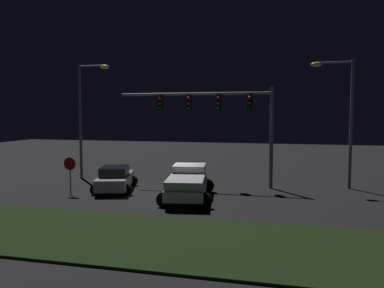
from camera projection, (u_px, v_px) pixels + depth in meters
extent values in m
plane|color=black|center=(178.00, 193.00, 23.04)|extent=(80.00, 80.00, 0.00)
cube|color=black|center=(119.00, 235.00, 14.81)|extent=(26.15, 5.99, 0.10)
cube|color=silver|center=(188.00, 187.00, 21.22)|extent=(2.83, 5.65, 0.55)
cube|color=silver|center=(189.00, 172.00, 22.35)|extent=(2.12, 2.17, 0.85)
cube|color=black|center=(189.00, 170.00, 22.34)|extent=(1.98, 1.78, 0.51)
cube|color=silver|center=(186.00, 182.00, 20.11)|extent=(2.37, 3.29, 0.45)
cylinder|color=black|center=(174.00, 185.00, 23.26)|extent=(0.80, 0.22, 0.80)
cylinder|color=black|center=(207.00, 186.00, 23.09)|extent=(0.80, 0.22, 0.80)
cylinder|color=black|center=(164.00, 200.00, 19.40)|extent=(0.80, 0.22, 0.80)
cylinder|color=black|center=(204.00, 200.00, 19.23)|extent=(0.80, 0.22, 0.80)
cube|color=#B7B7BC|center=(115.00, 181.00, 23.77)|extent=(2.94, 4.72, 0.70)
cube|color=black|center=(115.00, 171.00, 23.48)|extent=(2.09, 2.36, 0.55)
cylinder|color=black|center=(105.00, 181.00, 25.25)|extent=(0.64, 0.22, 0.64)
cylinder|color=black|center=(133.00, 181.00, 25.32)|extent=(0.64, 0.22, 0.64)
cylinder|color=black|center=(96.00, 190.00, 22.27)|extent=(0.64, 0.22, 0.64)
cylinder|color=black|center=(127.00, 190.00, 22.34)|extent=(0.64, 0.22, 0.64)
cylinder|color=slate|center=(271.00, 138.00, 24.16)|extent=(0.24, 0.24, 6.50)
cylinder|color=slate|center=(194.00, 94.00, 25.14)|extent=(10.20, 0.18, 0.18)
cube|color=black|center=(250.00, 103.00, 24.32)|extent=(0.32, 0.44, 0.95)
sphere|color=red|center=(249.00, 98.00, 24.07)|extent=(0.22, 0.22, 0.22)
sphere|color=#59380A|center=(249.00, 102.00, 24.09)|extent=(0.22, 0.22, 0.22)
sphere|color=#0C4719|center=(249.00, 107.00, 24.12)|extent=(0.22, 0.22, 0.22)
cube|color=black|center=(219.00, 103.00, 24.79)|extent=(0.32, 0.44, 0.95)
sphere|color=red|center=(218.00, 98.00, 24.54)|extent=(0.22, 0.22, 0.22)
sphere|color=#59380A|center=(218.00, 103.00, 24.57)|extent=(0.22, 0.22, 0.22)
sphere|color=#0C4719|center=(218.00, 107.00, 24.59)|extent=(0.22, 0.22, 0.22)
cube|color=black|center=(189.00, 103.00, 25.26)|extent=(0.32, 0.44, 0.95)
sphere|color=red|center=(188.00, 98.00, 25.02)|extent=(0.22, 0.22, 0.22)
sphere|color=#59380A|center=(188.00, 103.00, 25.04)|extent=(0.22, 0.22, 0.22)
sphere|color=#0C4719|center=(188.00, 107.00, 25.06)|extent=(0.22, 0.22, 0.22)
cube|color=black|center=(161.00, 103.00, 25.74)|extent=(0.32, 0.44, 0.95)
sphere|color=red|center=(160.00, 99.00, 25.49)|extent=(0.22, 0.22, 0.22)
sphere|color=#59380A|center=(160.00, 103.00, 25.51)|extent=(0.22, 0.22, 0.22)
sphere|color=#0C4719|center=(160.00, 108.00, 25.54)|extent=(0.22, 0.22, 0.22)
cylinder|color=slate|center=(80.00, 122.00, 27.92)|extent=(0.20, 0.20, 8.38)
cylinder|color=slate|center=(92.00, 66.00, 27.36)|extent=(2.03, 0.12, 0.12)
ellipsoid|color=#F9CC72|center=(105.00, 67.00, 27.13)|extent=(0.70, 0.44, 0.30)
cylinder|color=slate|center=(351.00, 125.00, 24.00)|extent=(0.20, 0.20, 8.18)
cylinder|color=slate|center=(335.00, 62.00, 23.95)|extent=(2.21, 0.12, 0.12)
ellipsoid|color=#F9CC72|center=(316.00, 64.00, 24.22)|extent=(0.70, 0.44, 0.30)
cylinder|color=slate|center=(70.00, 176.00, 22.41)|extent=(0.07, 0.07, 2.20)
cylinder|color=#B20C0F|center=(70.00, 164.00, 22.32)|extent=(0.76, 0.03, 0.76)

